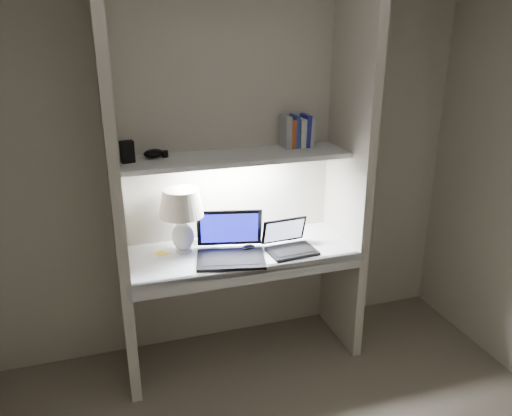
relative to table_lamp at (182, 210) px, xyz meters
name	(u,v)px	position (x,y,z in m)	size (l,w,h in m)	color
back_wall	(229,166)	(0.35, 0.19, 0.20)	(3.20, 0.01, 2.50)	#BDB6A2
alcove_panel_left	(115,188)	(-0.38, -0.09, 0.20)	(0.06, 0.55, 2.50)	#BDB6A2
alcove_panel_right	(349,167)	(1.08, -0.09, 0.20)	(0.06, 0.55, 2.50)	#BDB6A2
desk	(241,253)	(0.35, -0.09, -0.30)	(1.40, 0.55, 0.04)	white
desk_apron	(253,275)	(0.35, -0.35, -0.33)	(1.46, 0.03, 0.10)	silver
shelf	(236,157)	(0.35, 0.01, 0.30)	(1.40, 0.36, 0.03)	silver
strip_light	(236,161)	(0.35, 0.01, 0.28)	(0.60, 0.04, 0.01)	white
table_lamp	(182,210)	(0.00, 0.00, 0.00)	(0.28, 0.28, 0.41)	white
laptop_main	(230,247)	(0.26, -0.16, -0.22)	(0.47, 0.43, 0.27)	black
laptop_netbook	(289,243)	(0.64, -0.18, -0.23)	(0.31, 0.28, 0.19)	black
speaker	(210,231)	(0.19, 0.08, -0.20)	(0.11, 0.08, 0.16)	silver
mouse	(248,248)	(0.39, -0.11, -0.26)	(0.10, 0.06, 0.04)	black
cable_coil	(292,235)	(0.74, 0.02, -0.27)	(0.09, 0.09, 0.01)	black
sticky_note	(161,253)	(-0.14, 0.01, -0.27)	(0.07, 0.07, 0.00)	yellow
book_row	(297,132)	(0.79, 0.11, 0.42)	(0.20, 0.14, 0.21)	#BCBCBC
shelf_box	(127,152)	(-0.29, 0.02, 0.38)	(0.07, 0.05, 0.13)	black
shelf_gadget	(154,153)	(-0.14, 0.08, 0.35)	(0.12, 0.09, 0.05)	black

